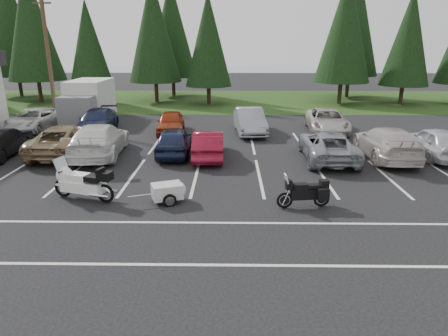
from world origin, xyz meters
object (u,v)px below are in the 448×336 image
car_near_5 (209,144)px  car_far_1 (97,121)px  box_truck (86,103)px  car_far_4 (327,121)px  utility_pole (48,54)px  car_near_3 (99,140)px  car_far_2 (171,122)px  car_near_4 (174,141)px  adventure_motorcycle (304,190)px  touring_motorcycle (82,180)px  car_far_0 (34,120)px  car_near_6 (328,145)px  car_near_2 (67,139)px  car_near_7 (387,143)px  car_near_8 (436,142)px  car_far_3 (250,121)px  cargo_trailer (167,193)px

car_near_5 → car_far_1: 9.27m
box_truck → car_far_4: bearing=-8.9°
utility_pole → car_near_3: 10.25m
box_truck → car_far_2: 6.98m
car_near_4 → adventure_motorcycle: bearing=126.8°
car_near_3 → touring_motorcycle: (1.25, -5.84, -0.04)m
car_near_4 → car_far_0: (-9.83, 5.76, -0.02)m
car_near_6 → car_near_5: bearing=-0.3°
box_truck → car_near_2: box_truck is taller
car_near_4 → car_far_4: car_far_4 is taller
car_near_3 → car_near_5: bearing=172.2°
car_near_2 → car_far_4: car_near_2 is taller
car_near_7 → car_near_8: 2.48m
car_near_5 → touring_motorcycle: bearing=51.6°
box_truck → car_near_5: (8.90, -8.57, -0.77)m
car_near_3 → car_far_1: size_ratio=1.14×
car_far_0 → adventure_motorcycle: (15.17, -12.43, -0.05)m
utility_pole → car_far_0: 4.44m
box_truck → car_near_4: size_ratio=1.36×
car_near_3 → car_near_8: bearing=175.2°
car_near_4 → car_near_6: size_ratio=0.82×
car_near_3 → car_far_3: car_near_3 is taller
box_truck → car_near_7: 19.53m
car_near_6 → car_far_4: car_far_4 is taller
car_far_3 → car_far_0: bearing=172.1°
cargo_trailer → adventure_motorcycle: (4.75, -0.38, 0.28)m
car_near_6 → car_far_2: size_ratio=1.27×
car_near_6 → car_far_1: (-13.05, 5.95, 0.00)m
utility_pole → car_near_3: (5.43, -7.78, -3.89)m
car_far_0 → car_far_1: 4.34m
touring_motorcycle → adventure_motorcycle: 7.82m
car_near_6 → adventure_motorcycle: bearing=71.6°
car_near_4 → touring_motorcycle: 6.57m
utility_pole → car_far_4: bearing=-6.4°
car_near_7 → car_far_2: car_near_7 is taller
cargo_trailer → car_far_1: bearing=97.6°
utility_pole → car_far_1: utility_pole is taller
car_near_3 → cargo_trailer: car_near_3 is taller
touring_motorcycle → cargo_trailer: (3.04, -0.19, -0.42)m
car_far_0 → car_far_3: size_ratio=1.06×
utility_pole → car_near_6: bearing=-26.5°
car_far_1 → car_near_5: bearing=-42.6°
car_near_3 → adventure_motorcycle: size_ratio=2.69×
car_near_4 → cargo_trailer: size_ratio=2.73×
car_near_4 → car_far_3: car_far_3 is taller
box_truck → car_far_2: box_truck is taller
car_far_2 → touring_motorcycle: size_ratio=1.43×
car_near_6 → car_near_7: car_near_7 is taller
car_far_2 → cargo_trailer: size_ratio=2.63×
car_near_2 → cargo_trailer: size_ratio=3.60×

